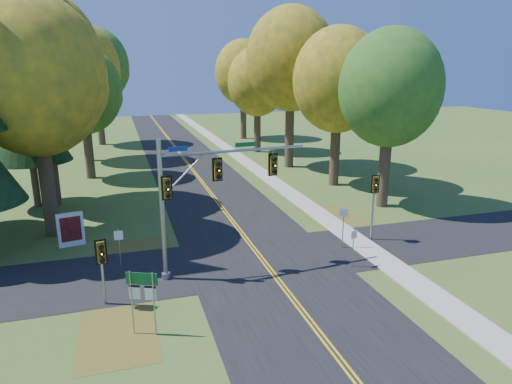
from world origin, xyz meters
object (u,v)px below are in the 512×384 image
object	(u,v)px
east_signal_pole	(375,191)
route_sign_cluster	(142,290)
traffic_mast	(200,188)
info_kiosk	(71,230)

from	to	relation	value
east_signal_pole	route_sign_cluster	distance (m)	14.96
traffic_mast	info_kiosk	xyz separation A→B (m)	(-6.60, 5.73, -3.42)
east_signal_pole	traffic_mast	bearing A→B (deg)	-151.64
traffic_mast	east_signal_pole	xyz separation A→B (m)	(10.42, 1.43, -1.37)
traffic_mast	east_signal_pole	size ratio (longest dim) A/B	1.88
route_sign_cluster	info_kiosk	bearing A→B (deg)	132.48
route_sign_cluster	info_kiosk	xyz separation A→B (m)	(-3.44, 10.48, -0.87)
traffic_mast	route_sign_cluster	world-z (taller)	traffic_mast
traffic_mast	route_sign_cluster	xyz separation A→B (m)	(-3.15, -4.75, -2.55)
east_signal_pole	route_sign_cluster	world-z (taller)	east_signal_pole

